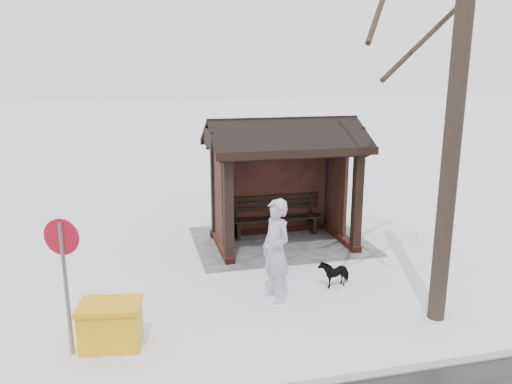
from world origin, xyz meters
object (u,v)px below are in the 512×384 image
Objects in this scene: bus_shelter at (282,156)px; pedestrian at (276,250)px; dog at (334,273)px; grit_bin at (111,325)px; road_sign at (63,257)px.

bus_shelter reaches higher than pedestrian.
dog is 0.61× the size of grit_bin.
grit_bin reaches higher than dog.
dog is at bearing -153.98° from grit_bin.
grit_bin is (3.89, 3.99, -1.80)m from bus_shelter.
grit_bin is 1.32m from road_sign.
road_sign is at bearing -89.73° from dog.
grit_bin is at bearing -88.69° from pedestrian.
bus_shelter reaches higher than dog.
dog is at bearing 86.71° from pedestrian.
pedestrian is 3.67m from road_sign.
bus_shelter reaches higher than grit_bin.
dog is at bearing 96.38° from bus_shelter.
grit_bin is at bearing -88.50° from dog.
dog is (-0.30, 2.70, -1.90)m from bus_shelter.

